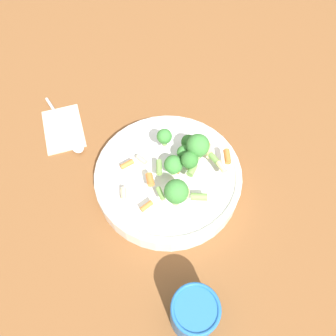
{
  "coord_description": "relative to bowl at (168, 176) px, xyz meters",
  "views": [
    {
      "loc": [
        0.12,
        -0.32,
        0.6
      ],
      "look_at": [
        0.0,
        0.0,
        0.06
      ],
      "focal_mm": 35.0,
      "sensor_mm": 36.0,
      "label": 1
    }
  ],
  "objects": [
    {
      "name": "ground_plane",
      "position": [
        0.0,
        0.0,
        -0.03
      ],
      "size": [
        3.0,
        3.0,
        0.0
      ],
      "primitive_type": "plane",
      "color": "brown"
    },
    {
      "name": "pasta_salad",
      "position": [
        0.03,
        0.01,
        0.06
      ],
      "size": [
        0.2,
        0.19,
        0.08
      ],
      "color": "#8CB766",
      "rests_on": "bowl"
    },
    {
      "name": "napkin",
      "position": [
        -0.28,
        0.05,
        -0.02
      ],
      "size": [
        0.15,
        0.16,
        0.01
      ],
      "color": "beige",
      "rests_on": "ground_plane"
    },
    {
      "name": "spoon",
      "position": [
        -0.25,
        0.04,
        -0.01
      ],
      "size": [
        0.16,
        0.13,
        0.01
      ],
      "rotation": [
        0.0,
        0.0,
        11.94
      ],
      "color": "silver",
      "rests_on": "napkin"
    },
    {
      "name": "bowl",
      "position": [
        0.0,
        0.0,
        0.0
      ],
      "size": [
        0.29,
        0.29,
        0.05
      ],
      "color": "white",
      "rests_on": "ground_plane"
    },
    {
      "name": "cup",
      "position": [
        0.13,
        -0.23,
        0.02
      ],
      "size": [
        0.07,
        0.07,
        0.09
      ],
      "color": "#2366B2",
      "rests_on": "ground_plane"
    }
  ]
}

